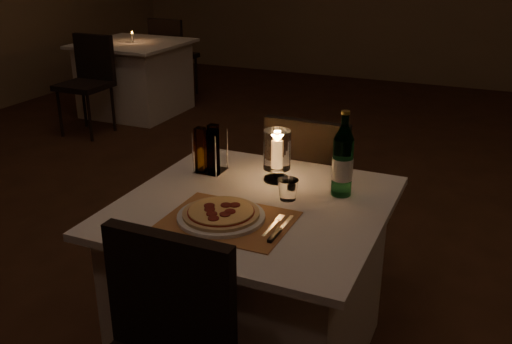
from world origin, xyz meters
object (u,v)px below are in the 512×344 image
at_px(main_table, 254,283).
at_px(hurricane_candle, 277,152).
at_px(pizza, 221,213).
at_px(water_bottle, 343,162).
at_px(plate, 221,217).
at_px(tumbler, 288,190).
at_px(chair_far, 311,182).
at_px(neighbor_table_left, 136,78).

relative_size(main_table, hurricane_candle, 4.54).
bearing_deg(main_table, pizza, -105.52).
bearing_deg(main_table, water_bottle, 36.46).
height_order(plate, pizza, pizza).
height_order(pizza, tumbler, tumbler).
bearing_deg(hurricane_candle, chair_far, 89.61).
relative_size(chair_far, hurricane_candle, 4.09).
bearing_deg(chair_far, water_bottle, -60.40).
xyz_separation_m(main_table, tumbler, (0.11, 0.08, 0.41)).
relative_size(hurricane_candle, neighbor_table_left, 0.22).
bearing_deg(chair_far, main_table, -90.00).
distance_m(chair_far, tumbler, 0.68).
bearing_deg(pizza, main_table, 74.48).
bearing_deg(tumbler, chair_far, 99.74).
bearing_deg(tumbler, main_table, -143.15).
bearing_deg(neighbor_table_left, main_table, -48.34).
xyz_separation_m(main_table, water_bottle, (0.29, 0.21, 0.50)).
distance_m(tumbler, water_bottle, 0.24).
relative_size(plate, pizza, 1.14).
xyz_separation_m(chair_far, tumbler, (0.11, -0.63, 0.23)).
distance_m(main_table, tumbler, 0.43).
height_order(chair_far, water_bottle, water_bottle).
xyz_separation_m(chair_far, hurricane_candle, (-0.00, -0.47, 0.32)).
distance_m(plate, neighbor_table_left, 4.19).
xyz_separation_m(water_bottle, hurricane_candle, (-0.29, 0.03, -0.01)).
bearing_deg(neighbor_table_left, chair_far, -40.70).
height_order(main_table, water_bottle, water_bottle).
relative_size(pizza, tumbler, 3.39).
bearing_deg(main_table, hurricane_candle, 90.75).
distance_m(chair_far, neighbor_table_left, 3.58).
height_order(chair_far, plate, chair_far).
bearing_deg(main_table, tumbler, 36.85).
bearing_deg(hurricane_candle, main_table, -89.25).
relative_size(plate, neighbor_table_left, 0.32).
relative_size(pizza, hurricane_candle, 1.27).
bearing_deg(neighbor_table_left, water_bottle, -43.41).
xyz_separation_m(tumbler, neighbor_table_left, (-2.82, 2.96, -0.41)).
distance_m(main_table, chair_far, 0.74).
height_order(pizza, hurricane_candle, hurricane_candle).
xyz_separation_m(plate, neighbor_table_left, (-2.66, 3.22, -0.38)).
height_order(chair_far, neighbor_table_left, chair_far).
xyz_separation_m(pizza, tumbler, (0.16, 0.26, 0.01)).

